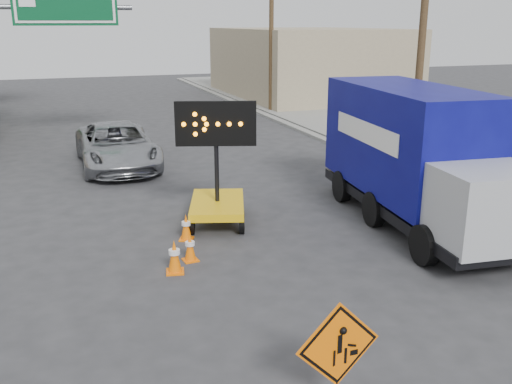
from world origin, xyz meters
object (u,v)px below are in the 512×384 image
box_truck (414,164)px  arrow_board (217,197)px  pickup_truck (117,146)px  construction_sign (338,355)px

box_truck → arrow_board: bearing=166.4°
pickup_truck → box_truck: 10.87m
pickup_truck → box_truck: bearing=-53.9°
arrow_board → pickup_truck: bearing=121.5°
construction_sign → pickup_truck: (-1.13, 14.78, -0.08)m
construction_sign → pickup_truck: construction_sign is taller
arrow_board → pickup_truck: (-1.72, 7.01, 0.07)m
pickup_truck → construction_sign: bearing=-86.1°
construction_sign → pickup_truck: size_ratio=0.29×
arrow_board → box_truck: box_truck is taller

